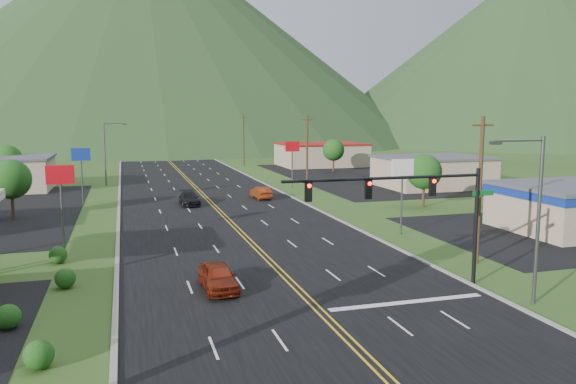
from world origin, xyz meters
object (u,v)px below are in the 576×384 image
object	(u,v)px
streetlight_west	(107,149)
traffic_signal	(416,199)
car_red_far	(261,193)
car_red_near	(218,277)
car_dark_mid	(189,199)
streetlight_east	(534,209)

from	to	relation	value
streetlight_west	traffic_signal	bearing A→B (deg)	-72.03
traffic_signal	streetlight_west	xyz separation A→B (m)	(-18.16, 56.00, -0.15)
traffic_signal	car_red_far	size ratio (longest dim) A/B	2.99
traffic_signal	car_red_near	bearing A→B (deg)	164.26
streetlight_west	car_red_near	bearing A→B (deg)	-82.24
traffic_signal	car_dark_mid	bearing A→B (deg)	104.65
streetlight_west	car_red_far	size ratio (longest dim) A/B	2.05
traffic_signal	car_red_far	bearing A→B (deg)	90.29
traffic_signal	car_dark_mid	xyz separation A→B (m)	(-9.02, 34.51, -4.61)
traffic_signal	streetlight_east	distance (m)	6.17
traffic_signal	streetlight_east	world-z (taller)	streetlight_east
car_red_near	traffic_signal	bearing A→B (deg)	-17.93
car_dark_mid	car_red_far	size ratio (longest dim) A/B	1.14
traffic_signal	streetlight_west	size ratio (longest dim) A/B	1.46
traffic_signal	car_red_near	size ratio (longest dim) A/B	2.87
car_red_near	car_dark_mid	bearing A→B (deg)	84.30
car_red_far	streetlight_west	bearing A→B (deg)	-50.53
streetlight_east	streetlight_west	distance (m)	64.21
streetlight_east	car_red_near	size ratio (longest dim) A/B	1.97
traffic_signal	car_red_near	world-z (taller)	traffic_signal
car_dark_mid	car_red_far	distance (m)	9.15
car_dark_mid	traffic_signal	bearing A→B (deg)	-75.56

